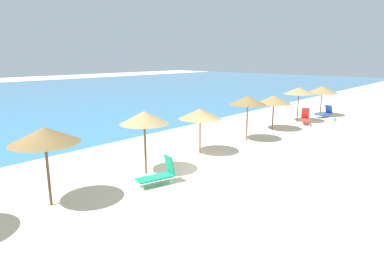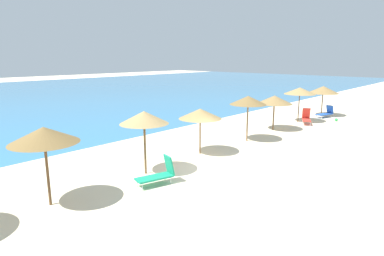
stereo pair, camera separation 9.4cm
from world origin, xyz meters
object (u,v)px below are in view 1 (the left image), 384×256
Objects in this scene: beach_umbrella_3 at (44,135)px; beach_umbrella_5 at (200,114)px; beach_umbrella_6 at (248,100)px; beach_umbrella_7 at (274,100)px; beach_umbrella_8 at (299,91)px; beach_ball at (335,120)px; beach_umbrella_4 at (144,118)px; beach_umbrella_9 at (322,90)px; lounge_chair_4 at (325,113)px; lounge_chair_1 at (159,174)px; lounge_chair_0 at (306,118)px.

beach_umbrella_3 is 8.26m from beach_umbrella_5.
beach_umbrella_6 is 3.92m from beach_umbrella_7.
beach_ball is (2.37, -2.17, -2.36)m from beach_umbrella_8.
beach_umbrella_3 is 4.30m from beach_umbrella_4.
beach_umbrella_3 is 12.27m from beach_umbrella_6.
beach_umbrella_3 is at bearing 179.53° from beach_umbrella_9.
beach_umbrella_4 is 11.57× the size of beach_ball.
beach_umbrella_5 is 1.39× the size of lounge_chair_4.
lounge_chair_1 is at bearing 107.16° from lounge_chair_4.
beach_umbrella_7 is 3.95m from beach_umbrella_8.
lounge_chair_4 is (19.80, 0.64, -0.07)m from lounge_chair_1.
beach_umbrella_9 is at bearing -0.47° from beach_umbrella_3.
beach_umbrella_6 is at bearing -5.04° from beach_umbrella_5.
beach_umbrella_7 is 6.99m from beach_ball.
beach_umbrella_5 is 0.99× the size of beach_umbrella_7.
beach_umbrella_8 reaches higher than beach_umbrella_5.
lounge_chair_0 reaches higher than lounge_chair_1.
beach_umbrella_7 is at bearing -67.45° from lounge_chair_1.
beach_umbrella_6 is (7.97, -0.14, -0.01)m from beach_umbrella_4.
beach_umbrella_8 reaches higher than beach_ball.
beach_umbrella_9 is at bearing -71.26° from lounge_chair_1.
beach_umbrella_4 reaches higher than beach_umbrella_5.
beach_umbrella_3 is 1.01× the size of beach_umbrella_6.
lounge_chair_0 is (11.53, -0.90, -1.68)m from beach_umbrella_5.
beach_umbrella_8 is 2.17m from lounge_chair_0.
beach_umbrella_6 is 7.80m from lounge_chair_0.
beach_umbrella_5 is 1.47× the size of lounge_chair_1.
lounge_chair_1 is (-4.40, -1.59, -1.71)m from beach_umbrella_5.
beach_umbrella_9 is 2.06m from lounge_chair_4.
beach_umbrella_9 is (15.92, -0.38, 0.12)m from beach_umbrella_5.
beach_umbrella_4 reaches higher than beach_umbrella_8.
beach_umbrella_8 is at bearing -69.37° from lounge_chair_1.
lounge_chair_0 is at bearing 104.53° from lounge_chair_4.
beach_umbrella_3 is at bearing 179.45° from beach_umbrella_4.
lounge_chair_4 is (23.65, -0.77, -2.13)m from beach_umbrella_3.
beach_umbrella_7 is at bearing 48.27° from lounge_chair_0.
beach_umbrella_9 is at bearing -0.46° from beach_umbrella_4.
beach_umbrella_5 is 4.05m from beach_umbrella_6.
beach_umbrella_7 is (16.16, 0.15, -0.37)m from beach_umbrella_3.
beach_umbrella_7 is (11.86, 0.19, -0.38)m from beach_umbrella_4.
beach_umbrella_5 reaches higher than lounge_chair_1.
beach_umbrella_3 is at bearing -179.73° from beach_umbrella_8.
beach_umbrella_6 is 8.75m from lounge_chair_1.
beach_umbrella_5 is 1.65× the size of lounge_chair_0.
beach_umbrella_6 reaches higher than beach_umbrella_8.
beach_umbrella_8 is at bearing 0.27° from beach_umbrella_3.
lounge_chair_4 is at bearing -3.53° from beach_umbrella_5.
beach_ball is at bearing -76.72° from lounge_chair_1.
beach_ball is (-1.70, -1.88, -2.17)m from beach_umbrella_9.
beach_umbrella_3 is 4.59m from lounge_chair_1.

